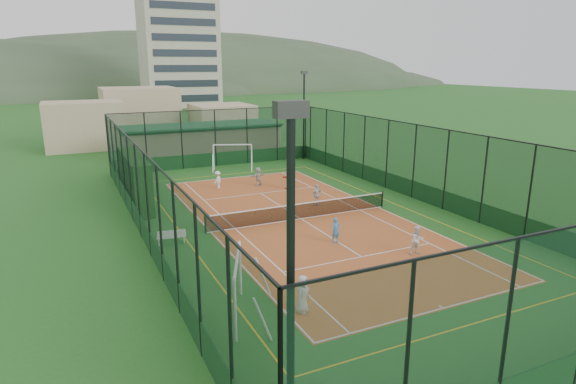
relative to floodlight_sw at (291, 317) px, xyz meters
name	(u,v)px	position (x,y,z in m)	size (l,w,h in m)	color
ground	(301,219)	(8.60, 16.60, -4.12)	(300.00, 300.00, 0.00)	#245E20
court_slab	(301,219)	(8.60, 16.60, -4.12)	(11.17, 23.97, 0.01)	#A54E24
tennis_net	(301,210)	(8.60, 16.60, -3.59)	(11.67, 0.12, 1.06)	black
perimeter_fence	(301,178)	(8.60, 16.60, -1.62)	(18.12, 34.12, 5.00)	#113420
floodlight_sw	(291,317)	(0.00, 0.00, 0.00)	(0.60, 0.26, 8.25)	black
floodlight_ne	(304,116)	(17.20, 33.20, 0.00)	(0.60, 0.26, 8.25)	black
clubhouse	(201,141)	(8.60, 38.60, -2.55)	(15.20, 7.20, 3.15)	tan
apartment_tower	(178,34)	(20.60, 98.60, 10.88)	(15.00, 12.00, 30.00)	beige
distant_hills	(98,92)	(8.60, 166.60, -4.12)	(200.00, 60.00, 24.00)	#384C33
hedge_left	(135,180)	(0.30, 24.03, -2.52)	(1.10, 7.32, 3.20)	black
white_bench	(171,236)	(0.80, 15.77, -3.72)	(1.42, 0.39, 0.80)	white
futsal_goal_near	(238,288)	(1.47, 7.47, -3.02)	(1.00, 3.44, 2.22)	white
futsal_goal_far	(233,157)	(9.42, 31.40, -3.04)	(3.37, 0.98, 2.18)	white
child_near_left	(303,294)	(3.69, 6.72, -3.40)	(0.70, 0.46, 1.44)	silver
child_near_mid	(336,230)	(8.43, 12.33, -3.45)	(0.49, 0.32, 1.33)	#468AC6
child_near_right	(417,240)	(11.17, 9.36, -3.40)	(0.69, 0.54, 1.42)	white
child_far_left	(218,180)	(6.27, 25.54, -3.45)	(0.85, 0.49, 1.32)	white
child_far_right	(317,195)	(10.77, 18.67, -3.41)	(0.83, 0.35, 1.42)	silver
child_far_back	(258,176)	(9.33, 25.25, -3.42)	(1.28, 0.41, 1.38)	silver
coach	(288,178)	(10.92, 23.34, -3.27)	(0.82, 0.64, 1.68)	#B51913
tennis_balls	(266,214)	(6.99, 18.20, -4.08)	(4.24, 1.16, 0.07)	#CCE033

